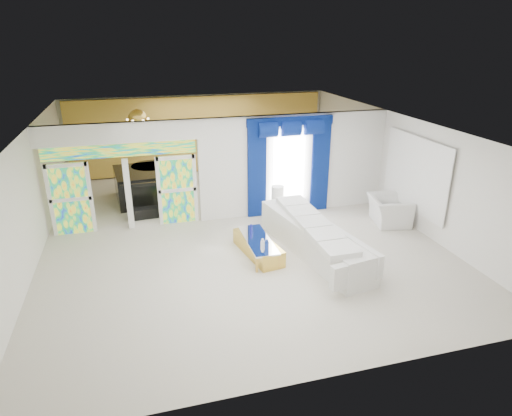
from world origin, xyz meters
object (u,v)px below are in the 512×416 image
object	(u,v)px
white_sofa	(313,239)
coffee_table	(258,247)
grand_piano	(140,185)
console_table	(287,211)
armchair	(389,210)

from	to	relation	value
white_sofa	coffee_table	distance (m)	1.40
grand_piano	console_table	bearing A→B (deg)	-38.18
white_sofa	armchair	bearing A→B (deg)	13.18
console_table	grand_piano	world-z (taller)	grand_piano
white_sofa	grand_piano	world-z (taller)	grand_piano
white_sofa	coffee_table	bearing A→B (deg)	157.62
white_sofa	coffee_table	xyz separation A→B (m)	(-1.35, 0.30, -0.19)
console_table	grand_piano	xyz separation A→B (m)	(-4.16, 2.70, 0.29)
coffee_table	grand_piano	world-z (taller)	grand_piano
white_sofa	grand_piano	distance (m)	6.49
coffee_table	armchair	bearing A→B (deg)	12.25
armchair	grand_piano	distance (m)	7.89
white_sofa	grand_piano	size ratio (longest dim) A/B	2.03
coffee_table	armchair	distance (m)	4.30
white_sofa	armchair	size ratio (longest dim) A/B	3.38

